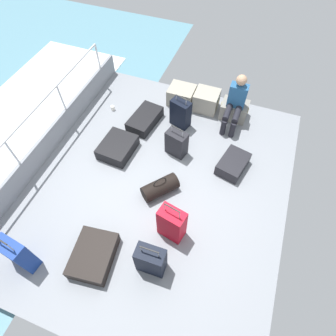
{
  "coord_description": "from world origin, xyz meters",
  "views": [
    {
      "loc": [
        1.09,
        -2.43,
        4.22
      ],
      "look_at": [
        0.11,
        0.21,
        0.25
      ],
      "focal_mm": 30.24,
      "sensor_mm": 36.0,
      "label": 1
    }
  ],
  "objects": [
    {
      "name": "cargo_crate_2",
      "position": [
        0.86,
        2.1,
        0.17
      ],
      "size": [
        0.57,
        0.41,
        0.35
      ],
      "color": "gray",
      "rests_on": "ground_plane"
    },
    {
      "name": "cargo_crate_0",
      "position": [
        -0.3,
        2.15,
        0.19
      ],
      "size": [
        0.57,
        0.46,
        0.37
      ],
      "color": "#9E9989",
      "rests_on": "ground_plane"
    },
    {
      "name": "paper_cup",
      "position": [
        -1.59,
        1.4,
        0.05
      ],
      "size": [
        0.08,
        0.08,
        0.1
      ],
      "primitive_type": "cylinder",
      "color": "white",
      "rests_on": "ground_plane"
    },
    {
      "name": "suitcase_7",
      "position": [
        -0.4,
        -1.55,
        0.11
      ],
      "size": [
        0.66,
        0.8,
        0.22
      ],
      "color": "black",
      "rests_on": "ground_plane"
    },
    {
      "name": "railing_port",
      "position": [
        -2.17,
        0.0,
        0.78
      ],
      "size": [
        0.04,
        4.2,
        1.02
      ],
      "color": "silver",
      "rests_on": "ground_plane"
    },
    {
      "name": "suitcase_3",
      "position": [
        1.14,
        0.79,
        0.11
      ],
      "size": [
        0.56,
        0.7,
        0.23
      ],
      "color": "black",
      "rests_on": "ground_plane"
    },
    {
      "name": "passenger_seated",
      "position": [
        0.86,
        1.93,
        0.54
      ],
      "size": [
        0.34,
        0.66,
        1.05
      ],
      "color": "#26598C",
      "rests_on": "ground_plane"
    },
    {
      "name": "ground_plane",
      "position": [
        0.0,
        0.0,
        -0.03
      ],
      "size": [
        4.4,
        5.2,
        0.06
      ],
      "primitive_type": "cube",
      "color": "gray"
    },
    {
      "name": "suitcase_6",
      "position": [
        -1.32,
        -1.95,
        0.33
      ],
      "size": [
        0.45,
        0.27,
        0.87
      ],
      "color": "navy",
      "rests_on": "ground_plane"
    },
    {
      "name": "duffel_bag",
      "position": [
        0.1,
        -0.14,
        0.14
      ],
      "size": [
        0.61,
        0.66,
        0.41
      ],
      "color": "black",
      "rests_on": "ground_plane"
    },
    {
      "name": "gunwale_port",
      "position": [
        -2.17,
        0.0,
        0.23
      ],
      "size": [
        0.06,
        5.2,
        0.45
      ],
      "primitive_type": "cube",
      "color": "gray",
      "rests_on": "ground_plane"
    },
    {
      "name": "suitcase_1",
      "position": [
        0.07,
        0.78,
        0.26
      ],
      "size": [
        0.43,
        0.32,
        0.66
      ],
      "color": "black",
      "rests_on": "ground_plane"
    },
    {
      "name": "suitcase_5",
      "position": [
        -0.98,
        0.42,
        0.12
      ],
      "size": [
        0.61,
        0.72,
        0.23
      ],
      "color": "black",
      "rests_on": "ground_plane"
    },
    {
      "name": "suitcase_4",
      "position": [
        -0.11,
        1.5,
        0.3
      ],
      "size": [
        0.44,
        0.33,
        0.71
      ],
      "color": "black",
      "rests_on": "ground_plane"
    },
    {
      "name": "suitcase_0",
      "position": [
        0.44,
        -1.37,
        0.29
      ],
      "size": [
        0.41,
        0.25,
        0.72
      ],
      "color": "black",
      "rests_on": "ground_plane"
    },
    {
      "name": "suitcase_2",
      "position": [
        -0.79,
        1.28,
        0.11
      ],
      "size": [
        0.55,
        0.84,
        0.22
      ],
      "color": "black",
      "rests_on": "ground_plane"
    },
    {
      "name": "suitcase_8",
      "position": [
        0.54,
        -0.77,
        0.33
      ],
      "size": [
        0.43,
        0.31,
        0.84
      ],
      "color": "#B70C1E",
      "rests_on": "ground_plane"
    },
    {
      "name": "sea_wake",
      "position": [
        -3.6,
        0.0,
        -0.34
      ],
      "size": [
        12.0,
        12.0,
        0.01
      ],
      "color": "#598C9E",
      "rests_on": "ground_plane"
    },
    {
      "name": "cargo_crate_1",
      "position": [
        0.25,
        2.15,
        0.21
      ],
      "size": [
        0.53,
        0.45,
        0.41
      ],
      "color": "#9E9989",
      "rests_on": "ground_plane"
    }
  ]
}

